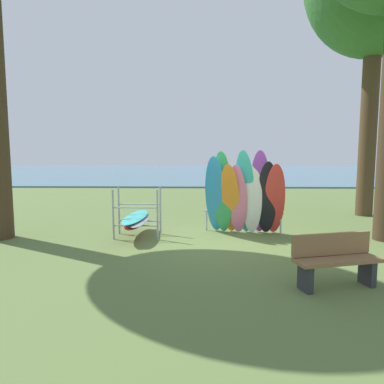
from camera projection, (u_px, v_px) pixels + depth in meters
The scene contains 5 objects.
ground_plane at pixel (226, 243), 8.31m from camera, with size 80.00×80.00×0.00m, color #566B38.
lake_water at pixel (207, 171), 39.01m from camera, with size 80.00×36.00×0.10m, color #477084.
leaning_board_pile at pixel (244, 197), 9.09m from camera, with size 2.16×1.04×2.22m.
board_storage_rack at pixel (137, 219), 8.92m from camera, with size 1.15×2.13×1.25m.
park_bench at pixel (335, 259), 5.58m from camera, with size 1.46×0.75×0.85m.
Camera 1 is at (-0.58, -8.14, 2.15)m, focal length 32.67 mm.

